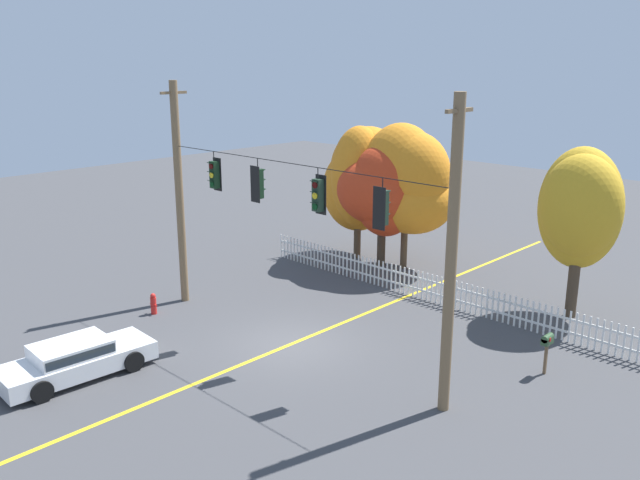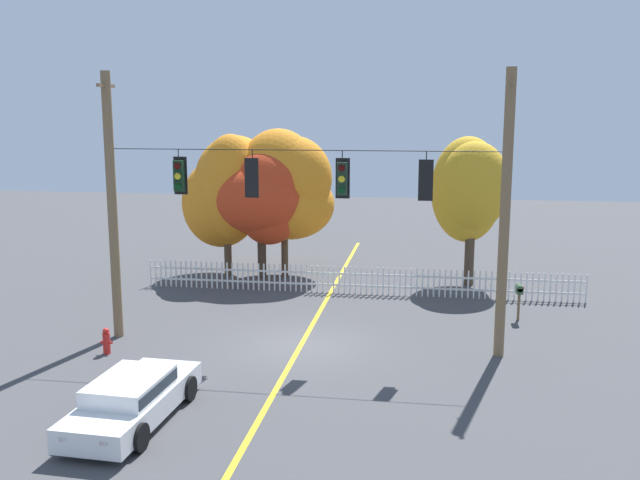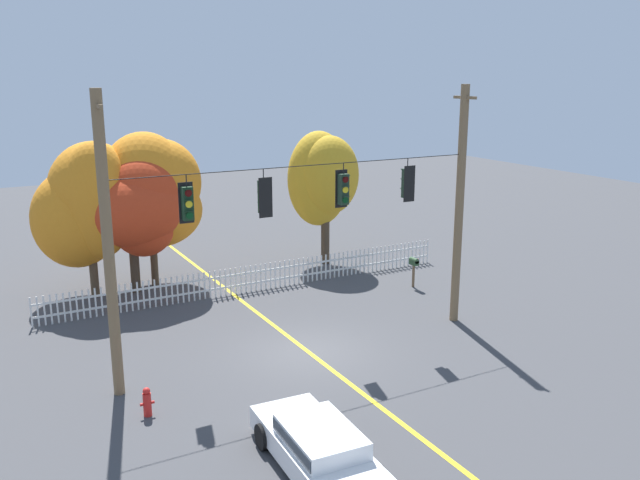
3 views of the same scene
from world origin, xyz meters
TOP-DOWN VIEW (x-y plane):
  - ground at (0.00, 0.00)m, footprint 80.00×80.00m
  - lane_centerline_stripe at (0.00, 0.00)m, footprint 0.16×36.00m
  - signal_support_span at (0.00, 0.00)m, footprint 12.47×1.10m
  - traffic_signal_westbound_side at (-3.82, 0.01)m, footprint 0.43×0.38m
  - traffic_signal_northbound_secondary at (-1.47, -0.01)m, footprint 0.43×0.38m
  - traffic_signal_southbound_primary at (1.29, 0.01)m, footprint 0.43×0.38m
  - traffic_signal_northbound_primary at (3.77, -0.01)m, footprint 0.43×0.38m
  - white_picket_fence at (1.14, 6.68)m, footprint 17.71×0.06m
  - autumn_maple_near_fence at (-4.94, 9.36)m, footprint 4.31×3.53m
  - autumn_maple_mid at (-3.17, 8.67)m, footprint 4.04×3.33m
  - autumn_oak_far_east at (-2.35, 9.42)m, footprint 4.32×3.67m
  - autumn_maple_far_west at (5.57, 9.07)m, footprint 3.21×3.00m
  - parked_car at (-2.92, -6.10)m, footprint 2.01×4.59m
  - fire_hydrant at (-5.70, -1.67)m, footprint 0.38×0.22m
  - roadside_mailbox at (7.11, 3.91)m, footprint 0.25×0.44m

SIDE VIEW (x-z plane):
  - ground at x=0.00m, z-range 0.00..0.00m
  - lane_centerline_stripe at x=0.00m, z-range 0.00..0.01m
  - fire_hydrant at x=-5.70m, z-range -0.01..0.80m
  - white_picket_fence at x=1.14m, z-range 0.00..1.13m
  - parked_car at x=-2.92m, z-range 0.03..1.18m
  - roadside_mailbox at x=7.11m, z-range 0.40..1.69m
  - autumn_maple_mid at x=-3.17m, z-range 0.73..6.46m
  - autumn_maple_near_fence at x=-4.94m, z-range 0.65..6.99m
  - autumn_oak_far_east at x=-2.35m, z-range 0.68..7.25m
  - autumn_maple_far_west at x=5.57m, z-range 0.97..7.25m
  - signal_support_span at x=0.00m, z-range 0.06..8.57m
  - traffic_signal_northbound_secondary at x=-1.47m, z-range 4.56..6.01m
  - traffic_signal_northbound_primary at x=3.77m, z-range 4.57..6.02m
  - traffic_signal_southbound_primary at x=1.29m, z-range 4.57..6.02m
  - traffic_signal_westbound_side at x=-3.82m, z-range 4.60..6.02m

